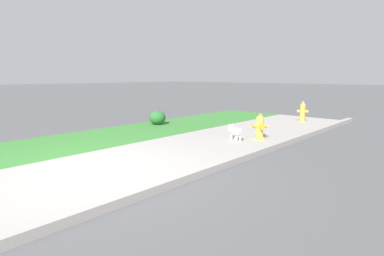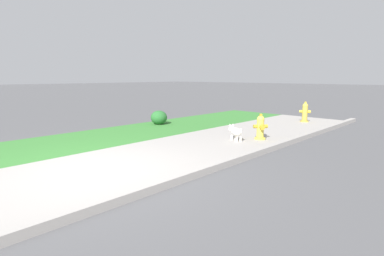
% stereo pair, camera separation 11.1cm
% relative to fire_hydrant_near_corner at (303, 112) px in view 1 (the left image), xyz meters
% --- Properties ---
extents(ground_plane, '(120.00, 120.00, 0.00)m').
position_rel_fire_hydrant_near_corner_xyz_m(ground_plane, '(-7.72, 0.19, -0.33)').
color(ground_plane, '#515154').
extents(sidewalk_pavement, '(18.00, 2.58, 0.01)m').
position_rel_fire_hydrant_near_corner_xyz_m(sidewalk_pavement, '(-7.72, 0.19, -0.33)').
color(sidewalk_pavement, '#9E9993').
rests_on(sidewalk_pavement, ground).
extents(grass_verge, '(18.00, 2.41, 0.01)m').
position_rel_fire_hydrant_near_corner_xyz_m(grass_verge, '(-7.72, 2.68, -0.33)').
color(grass_verge, '#387A33').
rests_on(grass_verge, ground).
extents(street_curb, '(18.00, 0.16, 0.12)m').
position_rel_fire_hydrant_near_corner_xyz_m(street_curb, '(-7.72, -1.19, -0.27)').
color(street_curb, '#9E9993').
rests_on(street_curb, ground).
extents(fire_hydrant_near_corner, '(0.34, 0.37, 0.70)m').
position_rel_fire_hydrant_near_corner_xyz_m(fire_hydrant_near_corner, '(0.00, 0.00, 0.00)').
color(fire_hydrant_near_corner, gold).
rests_on(fire_hydrant_near_corner, ground).
extents(fire_hydrant_mid_block, '(0.33, 0.33, 0.65)m').
position_rel_fire_hydrant_near_corner_xyz_m(fire_hydrant_mid_block, '(-3.61, -0.44, -0.03)').
color(fire_hydrant_mid_block, yellow).
rests_on(fire_hydrant_mid_block, ground).
extents(small_white_dog, '(0.33, 0.50, 0.40)m').
position_rel_fire_hydrant_near_corner_xyz_m(small_white_dog, '(-4.13, -0.06, -0.11)').
color(small_white_dog, silver).
rests_on(small_white_dog, ground).
extents(shrub_bush_far_verge, '(0.54, 0.54, 0.46)m').
position_rel_fire_hydrant_near_corner_xyz_m(shrub_bush_far_verge, '(-3.79, 3.23, -0.11)').
color(shrub_bush_far_verge, '#28662D').
rests_on(shrub_bush_far_verge, ground).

